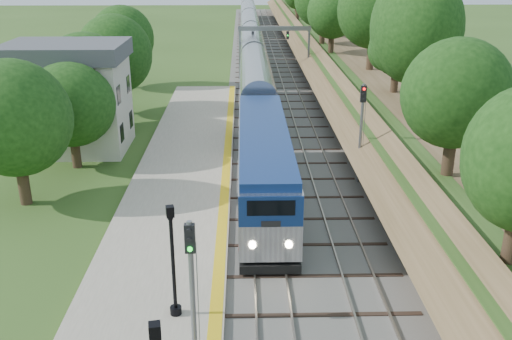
{
  "coord_description": "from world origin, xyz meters",
  "views": [
    {
      "loc": [
        -1.18,
        -11.6,
        13.96
      ],
      "look_at": [
        -0.5,
        17.73,
        2.8
      ],
      "focal_mm": 40.0,
      "sensor_mm": 36.0,
      "label": 1
    }
  ],
  "objects_px": {
    "train": "(251,44)",
    "signal_platform": "(192,283)",
    "station_building": "(70,96)",
    "signal_farside": "(361,123)",
    "lamppost_far": "(173,268)",
    "signal_gantry": "(274,38)"
  },
  "relations": [
    {
      "from": "train",
      "to": "signal_platform",
      "type": "distance_m",
      "value": 63.88
    },
    {
      "from": "signal_gantry",
      "to": "signal_platform",
      "type": "height_order",
      "value": "signal_gantry"
    },
    {
      "from": "station_building",
      "to": "signal_farside",
      "type": "xyz_separation_m",
      "value": [
        20.2,
        -7.5,
        -0.04
      ]
    },
    {
      "from": "train",
      "to": "lamppost_far",
      "type": "height_order",
      "value": "lamppost_far"
    },
    {
      "from": "signal_gantry",
      "to": "train",
      "type": "xyz_separation_m",
      "value": [
        -2.47,
        13.29,
        -2.62
      ]
    },
    {
      "from": "station_building",
      "to": "signal_farside",
      "type": "relative_size",
      "value": 1.34
    },
    {
      "from": "train",
      "to": "signal_platform",
      "type": "xyz_separation_m",
      "value": [
        -2.9,
        -63.8,
        1.72
      ]
    },
    {
      "from": "station_building",
      "to": "signal_farside",
      "type": "height_order",
      "value": "station_building"
    },
    {
      "from": "station_building",
      "to": "lamppost_far",
      "type": "height_order",
      "value": "station_building"
    },
    {
      "from": "lamppost_far",
      "to": "signal_platform",
      "type": "xyz_separation_m",
      "value": [
        1.06,
        -3.38,
        1.42
      ]
    },
    {
      "from": "lamppost_far",
      "to": "station_building",
      "type": "bearing_deg",
      "value": 114.41
    },
    {
      "from": "station_building",
      "to": "signal_gantry",
      "type": "height_order",
      "value": "station_building"
    },
    {
      "from": "signal_farside",
      "to": "train",
      "type": "bearing_deg",
      "value": 97.71
    },
    {
      "from": "train",
      "to": "signal_platform",
      "type": "relative_size",
      "value": 20.23
    },
    {
      "from": "lamppost_far",
      "to": "signal_farside",
      "type": "height_order",
      "value": "signal_farside"
    },
    {
      "from": "train",
      "to": "lamppost_far",
      "type": "distance_m",
      "value": 60.54
    },
    {
      "from": "station_building",
      "to": "train",
      "type": "xyz_separation_m",
      "value": [
        14.0,
        38.29,
        -1.89
      ]
    },
    {
      "from": "train",
      "to": "signal_platform",
      "type": "bearing_deg",
      "value": -92.6
    },
    {
      "from": "signal_farside",
      "to": "lamppost_far",
      "type": "bearing_deg",
      "value": -124.78
    },
    {
      "from": "signal_gantry",
      "to": "lamppost_far",
      "type": "distance_m",
      "value": 47.61
    },
    {
      "from": "signal_platform",
      "to": "signal_farside",
      "type": "xyz_separation_m",
      "value": [
        9.1,
        18.01,
        0.12
      ]
    },
    {
      "from": "signal_gantry",
      "to": "lamppost_far",
      "type": "relative_size",
      "value": 1.77
    }
  ]
}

